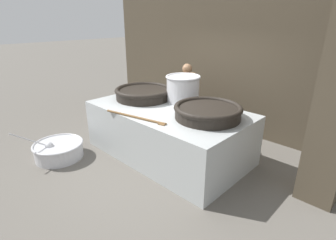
{
  "coord_description": "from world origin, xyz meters",
  "views": [
    {
      "loc": [
        3.4,
        -3.53,
        2.67
      ],
      "look_at": [
        0.0,
        0.0,
        0.75
      ],
      "focal_mm": 28.0,
      "sensor_mm": 36.0,
      "label": 1
    }
  ],
  "objects_px": {
    "giant_wok_far": "(208,111)",
    "cook": "(186,96)",
    "giant_wok_near": "(143,93)",
    "stock_pot": "(183,88)",
    "prep_bowl_vegetables": "(59,149)"
  },
  "relations": [
    {
      "from": "giant_wok_near",
      "to": "cook",
      "type": "distance_m",
      "value": 1.15
    },
    {
      "from": "giant_wok_near",
      "to": "giant_wok_far",
      "type": "height_order",
      "value": "giant_wok_near"
    },
    {
      "from": "giant_wok_far",
      "to": "cook",
      "type": "height_order",
      "value": "cook"
    },
    {
      "from": "giant_wok_near",
      "to": "stock_pot",
      "type": "height_order",
      "value": "stock_pot"
    },
    {
      "from": "giant_wok_far",
      "to": "cook",
      "type": "relative_size",
      "value": 0.72
    },
    {
      "from": "prep_bowl_vegetables",
      "to": "stock_pot",
      "type": "bearing_deg",
      "value": 57.54
    },
    {
      "from": "giant_wok_far",
      "to": "prep_bowl_vegetables",
      "type": "bearing_deg",
      "value": -143.32
    },
    {
      "from": "giant_wok_far",
      "to": "cook",
      "type": "xyz_separation_m",
      "value": [
        -1.41,
        1.09,
        -0.22
      ]
    },
    {
      "from": "stock_pot",
      "to": "cook",
      "type": "distance_m",
      "value": 0.88
    },
    {
      "from": "giant_wok_far",
      "to": "stock_pot",
      "type": "xyz_separation_m",
      "value": [
        -0.97,
        0.44,
        0.16
      ]
    },
    {
      "from": "stock_pot",
      "to": "prep_bowl_vegetables",
      "type": "xyz_separation_m",
      "value": [
        -1.4,
        -2.2,
        -1.12
      ]
    },
    {
      "from": "giant_wok_near",
      "to": "cook",
      "type": "xyz_separation_m",
      "value": [
        0.33,
        1.08,
        -0.23
      ]
    },
    {
      "from": "cook",
      "to": "prep_bowl_vegetables",
      "type": "xyz_separation_m",
      "value": [
        -0.95,
        -2.85,
        -0.73
      ]
    },
    {
      "from": "stock_pot",
      "to": "cook",
      "type": "height_order",
      "value": "cook"
    },
    {
      "from": "giant_wok_near",
      "to": "prep_bowl_vegetables",
      "type": "height_order",
      "value": "giant_wok_near"
    }
  ]
}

